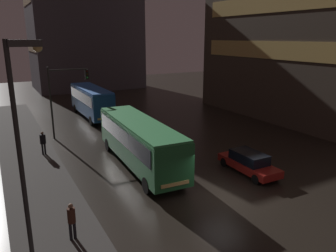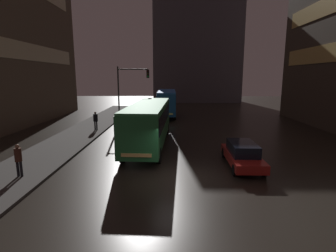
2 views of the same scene
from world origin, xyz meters
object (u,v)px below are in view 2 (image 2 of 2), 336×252
(car_taxi, at_px, (242,154))
(pedestrian_near, at_px, (96,119))
(bus_near, at_px, (149,120))
(bus_far, at_px, (167,100))
(traffic_light_main, at_px, (129,85))
(pedestrian_mid, at_px, (18,158))

(car_taxi, bearing_deg, pedestrian_near, -39.46)
(bus_near, bearing_deg, bus_far, -91.23)
(bus_near, xyz_separation_m, bus_far, (1.11, 16.08, 0.08))
(car_taxi, relative_size, traffic_light_main, 0.73)
(bus_near, distance_m, car_taxi, 7.72)
(traffic_light_main, bearing_deg, pedestrian_near, -122.12)
(bus_near, height_order, car_taxi, bus_near)
(pedestrian_near, distance_m, traffic_light_main, 5.96)
(bus_far, relative_size, pedestrian_mid, 5.59)
(bus_near, relative_size, car_taxi, 2.41)
(bus_far, height_order, traffic_light_main, traffic_light_main)
(bus_near, xyz_separation_m, car_taxi, (6.04, -4.63, -1.30))
(car_taxi, height_order, pedestrian_mid, pedestrian_mid)
(bus_far, height_order, car_taxi, bus_far)
(bus_near, relative_size, pedestrian_mid, 6.41)
(car_taxi, bearing_deg, bus_near, -36.56)
(car_taxi, height_order, pedestrian_near, pedestrian_near)
(pedestrian_mid, relative_size, traffic_light_main, 0.27)
(bus_near, height_order, pedestrian_mid, bus_near)
(pedestrian_mid, bearing_deg, traffic_light_main, 7.77)
(bus_far, relative_size, car_taxi, 2.10)
(bus_far, distance_m, pedestrian_near, 12.73)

